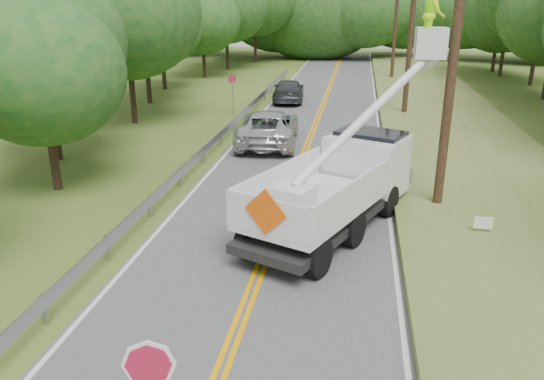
# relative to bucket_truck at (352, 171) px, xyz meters

# --- Properties ---
(ground) EXTENTS (140.00, 140.00, 0.00)m
(ground) POSITION_rel_bucket_truck_xyz_m (-2.19, -7.83, -1.59)
(ground) COLOR #40541B
(ground) RESTS_ON ground
(road) EXTENTS (7.20, 96.00, 0.03)m
(road) POSITION_rel_bucket_truck_xyz_m (-2.19, 6.17, -1.58)
(road) COLOR #49494B
(road) RESTS_ON ground
(guardrail) EXTENTS (0.18, 48.00, 0.77)m
(guardrail) POSITION_rel_bucket_truck_xyz_m (-6.21, 7.08, -1.03)
(guardrail) COLOR #9899A1
(guardrail) RESTS_ON ground
(utility_poles) EXTENTS (1.60, 43.30, 10.00)m
(utility_poles) POSITION_rel_bucket_truck_xyz_m (2.81, 9.19, 3.68)
(utility_poles) COLOR black
(utility_poles) RESTS_ON ground
(tall_grass_verge) EXTENTS (7.00, 96.00, 0.30)m
(tall_grass_verge) POSITION_rel_bucket_truck_xyz_m (4.91, 6.17, -1.44)
(tall_grass_verge) COLOR #5B6728
(tall_grass_verge) RESTS_ON ground
(treeline_left) EXTENTS (10.92, 57.09, 10.55)m
(treeline_left) POSITION_rel_bucket_truck_xyz_m (-12.38, 22.66, 3.94)
(treeline_left) COLOR #332319
(treeline_left) RESTS_ON ground
(treeline_horizon) EXTENTS (56.43, 13.52, 11.85)m
(treeline_horizon) POSITION_rel_bucket_truck_xyz_m (-1.32, 48.27, 3.91)
(treeline_horizon) COLOR #17481D
(treeline_horizon) RESTS_ON ground
(bucket_truck) EXTENTS (5.61, 7.48, 6.96)m
(bucket_truck) POSITION_rel_bucket_truck_xyz_m (0.00, 0.00, 0.00)
(bucket_truck) COLOR black
(bucket_truck) RESTS_ON road
(suv_silver) EXTENTS (3.12, 6.02, 1.62)m
(suv_silver) POSITION_rel_bucket_truck_xyz_m (-4.07, 8.68, -0.76)
(suv_silver) COLOR silver
(suv_silver) RESTS_ON road
(suv_darkgrey) EXTENTS (2.42, 5.08, 1.43)m
(suv_darkgrey) POSITION_rel_bucket_truck_xyz_m (-4.58, 19.90, -0.85)
(suv_darkgrey) COLOR #3E4146
(suv_darkgrey) RESTS_ON road
(stop_sign_permanent) EXTENTS (0.43, 0.32, 2.43)m
(stop_sign_permanent) POSITION_rel_bucket_truck_xyz_m (-7.23, 14.76, 0.02)
(stop_sign_permanent) COLOR #9899A1
(stop_sign_permanent) RESTS_ON ground
(yard_sign) EXTENTS (0.52, 0.03, 0.75)m
(yard_sign) POSITION_rel_bucket_truck_xyz_m (3.78, -1.04, -1.05)
(yard_sign) COLOR white
(yard_sign) RESTS_ON ground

